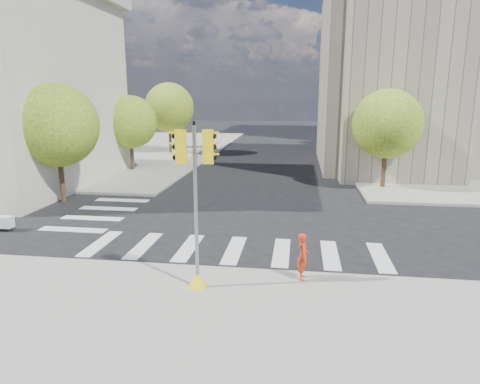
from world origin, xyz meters
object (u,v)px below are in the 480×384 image
Objects in this scene: lamp_near at (384,113)px; traffic_signal at (196,220)px; lamp_far at (358,107)px; photographer at (303,256)px.

traffic_signal is at bearing -113.80° from lamp_near.
lamp_far is (0.00, 14.00, 0.00)m from lamp_near.
lamp_near is at bearing 57.81° from traffic_signal.
lamp_near is 21.58m from traffic_signal.
lamp_far is 34.80m from traffic_signal.
lamp_near reaches higher than photographer.
traffic_signal is at bearing -104.44° from lamp_far.
lamp_near is 19.75m from photographer.
lamp_near is 14.00m from lamp_far.
traffic_signal reaches higher than photographer.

